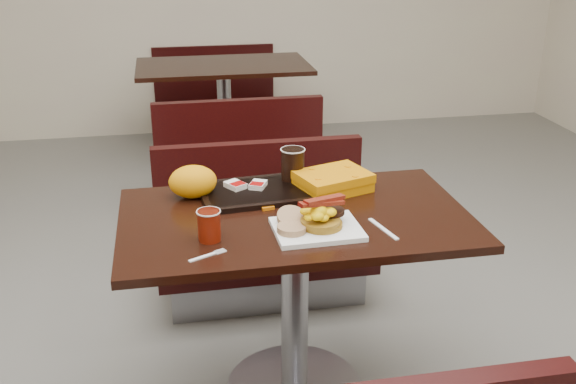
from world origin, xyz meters
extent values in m
cube|color=white|center=(0.04, -0.14, 0.76)|extent=(0.29, 0.23, 0.02)
cylinder|color=#A1721A|center=(0.06, -0.14, 0.78)|extent=(0.16, 0.16, 0.03)
cylinder|color=black|center=(0.10, -0.10, 0.80)|extent=(0.11, 0.11, 0.01)
ellipsoid|color=yellow|center=(0.05, -0.15, 0.82)|extent=(0.10, 0.09, 0.05)
cylinder|color=#A77E58|center=(-0.04, -0.16, 0.78)|extent=(0.10, 0.10, 0.02)
cylinder|color=#A77E58|center=(-0.03, -0.10, 0.79)|extent=(0.09, 0.09, 0.05)
cylinder|color=#981405|center=(-0.30, -0.14, 0.80)|extent=(0.07, 0.07, 0.10)
cube|color=white|center=(0.26, -0.17, 0.75)|extent=(0.05, 0.17, 0.00)
cube|color=#C75E08|center=(-0.09, 0.07, 0.76)|extent=(0.05, 0.04, 0.01)
cube|color=#8C0504|center=(-0.08, 0.10, 0.75)|extent=(0.04, 0.04, 0.01)
cube|color=black|center=(-0.11, 0.21, 0.76)|extent=(0.43, 0.32, 0.02)
cube|color=silver|center=(-0.18, 0.24, 0.78)|extent=(0.09, 0.09, 0.02)
cube|color=silver|center=(-0.10, 0.23, 0.78)|extent=(0.08, 0.09, 0.02)
cylinder|color=black|center=(0.05, 0.29, 0.83)|extent=(0.09, 0.09, 0.12)
cube|color=#CF7703|center=(0.18, 0.20, 0.78)|extent=(0.30, 0.26, 0.07)
ellipsoid|color=orange|center=(-0.34, 0.23, 0.81)|extent=(0.18, 0.14, 0.12)
camera|label=1|loc=(-0.41, -2.05, 1.70)|focal=41.49mm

